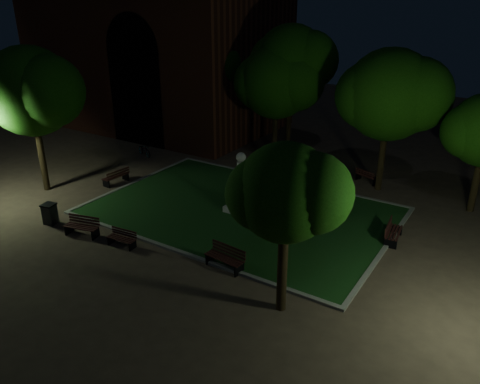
% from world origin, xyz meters
% --- Properties ---
extents(ground, '(80.00, 80.00, 0.00)m').
position_xyz_m(ground, '(0.00, 0.00, 0.00)').
color(ground, '#4E3D2E').
extents(lawn, '(15.00, 10.00, 0.08)m').
position_xyz_m(lawn, '(0.00, 2.00, 0.04)').
color(lawn, '#173D15').
rests_on(lawn, ground).
extents(lawn_kerb, '(15.40, 10.40, 0.12)m').
position_xyz_m(lawn_kerb, '(0.00, 2.00, 0.06)').
color(lawn_kerb, slate).
rests_on(lawn_kerb, ground).
extents(monument, '(1.40, 1.40, 3.20)m').
position_xyz_m(monument, '(0.00, 2.00, 0.96)').
color(monument, '#ADA79F').
rests_on(monument, lawn).
extents(building_main, '(20.00, 12.00, 15.00)m').
position_xyz_m(building_main, '(-15.86, 13.79, 7.38)').
color(building_main, '#562718').
rests_on(building_main, ground).
extents(tree_west, '(5.99, 4.89, 8.20)m').
position_xyz_m(tree_west, '(-11.15, -1.56, 5.75)').
color(tree_west, black).
rests_on(tree_west, ground).
extents(tree_north_wl, '(5.83, 4.76, 7.82)m').
position_xyz_m(tree_north_wl, '(-2.19, 9.82, 5.44)').
color(tree_north_wl, black).
rests_on(tree_north_wl, ground).
extents(tree_north_er, '(6.18, 5.04, 8.08)m').
position_xyz_m(tree_north_er, '(5.29, 8.91, 5.56)').
color(tree_north_er, black).
rests_on(tree_north_er, ground).
extents(tree_se, '(4.17, 3.40, 6.32)m').
position_xyz_m(tree_se, '(5.71, -4.20, 4.60)').
color(tree_se, black).
rests_on(tree_se, ground).
extents(tree_nw, '(5.54, 4.52, 8.22)m').
position_xyz_m(tree_nw, '(-8.50, 10.26, 5.95)').
color(tree_nw, black).
rests_on(tree_nw, ground).
extents(tree_far_north, '(5.67, 4.63, 8.98)m').
position_xyz_m(tree_far_north, '(-1.67, 10.73, 6.66)').
color(tree_far_north, black).
rests_on(tree_far_north, ground).
extents(lamppost_nw, '(1.18, 0.28, 4.42)m').
position_xyz_m(lamppost_nw, '(-12.74, 10.24, 3.10)').
color(lamppost_nw, black).
rests_on(lamppost_nw, ground).
extents(bench_near_left, '(1.45, 0.63, 0.77)m').
position_xyz_m(bench_near_left, '(-2.63, -3.96, 0.36)').
color(bench_near_left, black).
rests_on(bench_near_left, ground).
extents(bench_near_right, '(1.81, 0.78, 0.97)m').
position_xyz_m(bench_near_right, '(2.38, -2.97, 0.45)').
color(bench_near_right, black).
rests_on(bench_near_right, ground).
extents(bench_west_near, '(1.78, 0.98, 0.93)m').
position_xyz_m(bench_west_near, '(-4.98, -4.23, 0.44)').
color(bench_west_near, black).
rests_on(bench_west_near, ground).
extents(bench_left_side, '(0.71, 1.72, 0.92)m').
position_xyz_m(bench_left_side, '(-8.44, 1.27, 0.44)').
color(bench_left_side, black).
rests_on(bench_left_side, ground).
extents(bench_right_side, '(0.76, 1.73, 0.92)m').
position_xyz_m(bench_right_side, '(7.61, 3.08, 0.43)').
color(bench_right_side, black).
rests_on(bench_right_side, ground).
extents(bench_far_side, '(1.55, 0.98, 0.80)m').
position_xyz_m(bench_far_side, '(4.22, 9.61, 0.38)').
color(bench_far_side, black).
rests_on(bench_far_side, ground).
extents(trash_bin, '(0.73, 0.73, 1.05)m').
position_xyz_m(trash_bin, '(-7.31, -4.27, 0.53)').
color(trash_bin, black).
rests_on(trash_bin, ground).
extents(bicycle, '(1.75, 1.08, 0.87)m').
position_xyz_m(bicycle, '(-10.72, 6.15, 0.43)').
color(bicycle, black).
rests_on(bicycle, ground).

